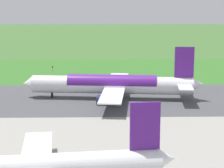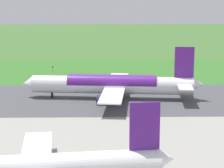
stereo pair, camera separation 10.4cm
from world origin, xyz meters
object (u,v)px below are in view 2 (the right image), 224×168
Objects in this scene: airliner_main at (113,85)px; no_stopping_sign at (53,68)px; traffic_cone_orange at (38,74)px; airliner_parked_mid at (30,168)px.

airliner_main is 54.79m from no_stopping_sign.
no_stopping_sign reaches higher than traffic_cone_orange.
airliner_parked_mid is 103.60m from traffic_cone_orange.
airliner_main is at bearing 116.05° from no_stopping_sign.
no_stopping_sign is at bearing -84.88° from airliner_parked_mid.
airliner_main is 98.45× the size of traffic_cone_orange.
airliner_main reaches higher than airliner_parked_mid.
airliner_main is at bearing -102.92° from airliner_parked_mid.
no_stopping_sign is 4.09× the size of traffic_cone_orange.
no_stopping_sign is (24.03, -49.14, -3.00)m from airliner_main.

